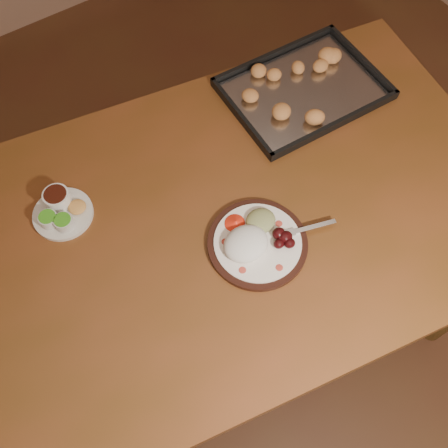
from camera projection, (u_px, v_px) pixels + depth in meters
ground at (235, 342)px, 1.84m from camera, size 4.00×4.00×0.00m
dining_table at (222, 235)px, 1.32m from camera, size 1.63×1.15×0.75m
dinner_plate at (255, 241)px, 1.18m from camera, size 0.31×0.24×0.06m
condiment_saucer at (61, 210)px, 1.22m from camera, size 0.15×0.15×0.05m
baking_tray at (304, 89)px, 1.41m from camera, size 0.44×0.34×0.04m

